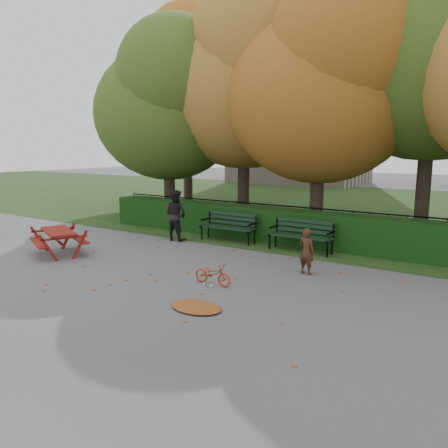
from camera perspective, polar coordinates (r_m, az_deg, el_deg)
The scene contains 18 objects.
ground at distance 9.85m, azimuth -4.76°, elevation -6.89°, with size 90.00×90.00×0.00m, color slate.
grass_strip at distance 22.34m, azimuth 18.18°, elevation 2.11°, with size 90.00×90.00×0.00m, color #1B3515.
building_left at distance 36.83m, azimuth 10.06°, elevation 17.02°, with size 10.00×7.00×15.00m, color gray.
hedge at distance 13.45m, azimuth 7.21°, elevation -0.20°, with size 13.00×0.90×1.00m, color black.
iron_fence at distance 14.16m, azimuth 8.67°, elevation 0.42°, with size 14.00×0.04×1.02m.
tree_a at distance 17.12m, azimuth -7.05°, elevation 15.46°, with size 5.88×5.60×7.48m.
tree_b at distance 16.59m, azimuth 3.30°, elevation 18.77°, with size 6.72×6.40×8.79m.
tree_c at distance 14.39m, azimuth 13.46°, elevation 17.56°, with size 6.30×6.00×8.00m.
tree_d at distance 15.06m, azimuth 27.19°, elevation 20.90°, with size 7.14×6.80×9.58m.
tree_f at distance 21.29m, azimuth -4.55°, elevation 17.57°, with size 6.93×6.60×9.19m.
bench_left at distance 13.40m, azimuth 0.70°, elevation -0.07°, with size 1.80×0.57×0.88m.
bench_right at distance 12.28m, azimuth 10.13°, elevation -1.15°, with size 1.80×0.57×0.88m.
picnic_table at distance 12.54m, azimuth -20.80°, elevation -1.43°, with size 1.94×1.79×0.76m.
leaf_pile at distance 7.97m, azimuth -3.66°, elevation -10.75°, with size 1.00×0.69×0.07m, color brown.
leaf_scatter at distance 10.08m, azimuth -3.69°, elevation -6.46°, with size 9.00×5.70×0.01m, color brown, non-canonical shape.
child at distance 10.09m, azimuth 10.73°, elevation -3.51°, with size 0.39×0.25×1.06m, color #422315.
adult at distance 13.59m, azimuth -6.37°, elevation 1.17°, with size 0.77×0.60×1.58m, color black.
bicycle at distance 9.22m, azimuth -1.49°, elevation -6.52°, with size 0.31×0.90×0.47m, color red.
Camera 1 is at (5.90, -7.36, 2.84)m, focal length 35.00 mm.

